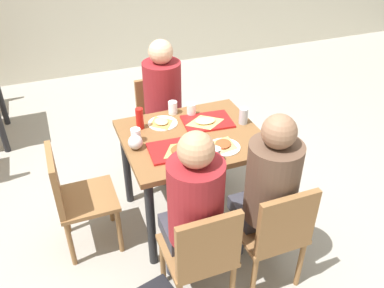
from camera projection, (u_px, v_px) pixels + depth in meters
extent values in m
cube|color=#9E998E|center=(192.00, 215.00, 3.30)|extent=(10.00, 10.00, 0.02)
cube|color=brown|center=(192.00, 137.00, 2.89)|extent=(0.98, 0.82, 0.04)
cylinder|color=black|center=(151.00, 225.00, 2.70)|extent=(0.06, 0.06, 0.73)
cylinder|color=black|center=(264.00, 194.00, 2.95)|extent=(0.06, 0.06, 0.73)
cylinder|color=black|center=(127.00, 166.00, 3.24)|extent=(0.06, 0.06, 0.73)
cylinder|color=black|center=(224.00, 145.00, 3.50)|extent=(0.06, 0.06, 0.73)
cube|color=olive|center=(197.00, 250.00, 2.44)|extent=(0.40, 0.40, 0.03)
cube|color=olive|center=(209.00, 247.00, 2.18)|extent=(0.38, 0.04, 0.40)
cylinder|color=olive|center=(163.00, 261.00, 2.64)|extent=(0.04, 0.04, 0.40)
cylinder|color=olive|center=(210.00, 247.00, 2.74)|extent=(0.04, 0.04, 0.40)
cylinder|color=olive|center=(232.00, 287.00, 2.48)|extent=(0.04, 0.04, 0.40)
cube|color=olive|center=(267.00, 229.00, 2.59)|extent=(0.40, 0.40, 0.03)
cube|color=olive|center=(287.00, 224.00, 2.33)|extent=(0.38, 0.04, 0.40)
cylinder|color=olive|center=(230.00, 241.00, 2.79)|extent=(0.04, 0.04, 0.40)
cylinder|color=olive|center=(273.00, 228.00, 2.89)|extent=(0.04, 0.04, 0.40)
cylinder|color=olive|center=(254.00, 279.00, 2.52)|extent=(0.04, 0.04, 0.40)
cylinder|color=olive|center=(300.00, 264.00, 2.63)|extent=(0.04, 0.04, 0.40)
cube|color=olive|center=(164.00, 128.00, 3.62)|extent=(0.40, 0.40, 0.03)
cube|color=olive|center=(157.00, 98.00, 3.64)|extent=(0.38, 0.04, 0.40)
cylinder|color=olive|center=(188.00, 154.00, 3.66)|extent=(0.04, 0.04, 0.40)
cylinder|color=olive|center=(152.00, 162.00, 3.56)|extent=(0.04, 0.04, 0.40)
cylinder|color=olive|center=(176.00, 136.00, 3.92)|extent=(0.04, 0.04, 0.40)
cylinder|color=olive|center=(142.00, 143.00, 3.82)|extent=(0.04, 0.04, 0.40)
cube|color=olive|center=(87.00, 199.00, 2.83)|extent=(0.40, 0.40, 0.03)
cube|color=olive|center=(55.00, 181.00, 2.66)|extent=(0.04, 0.38, 0.40)
cylinder|color=olive|center=(110.00, 201.00, 3.13)|extent=(0.04, 0.04, 0.40)
cylinder|color=olive|center=(120.00, 231.00, 2.87)|extent=(0.04, 0.04, 0.40)
cylinder|color=olive|center=(65.00, 212.00, 3.03)|extent=(0.04, 0.04, 0.40)
cylinder|color=olive|center=(71.00, 244.00, 2.77)|extent=(0.04, 0.04, 0.40)
cylinder|color=#383842|center=(173.00, 249.00, 2.71)|extent=(0.10, 0.10, 0.43)
cylinder|color=#383842|center=(195.00, 243.00, 2.76)|extent=(0.10, 0.10, 0.43)
cube|color=#383842|center=(189.00, 228.00, 2.51)|extent=(0.32, 0.28, 0.10)
cylinder|color=maroon|center=(196.00, 202.00, 2.25)|extent=(0.32, 0.32, 0.52)
sphere|color=tan|center=(196.00, 150.00, 2.06)|extent=(0.20, 0.20, 0.20)
cylinder|color=#383842|center=(238.00, 230.00, 2.85)|extent=(0.10, 0.10, 0.43)
cylinder|color=#383842|center=(258.00, 224.00, 2.90)|extent=(0.10, 0.10, 0.43)
cube|color=#383842|center=(258.00, 209.00, 2.65)|extent=(0.32, 0.28, 0.10)
cylinder|color=brown|center=(272.00, 182.00, 2.40)|extent=(0.32, 0.32, 0.52)
sphere|color=#8C664C|center=(279.00, 132.00, 2.20)|extent=(0.20, 0.20, 0.20)
cylinder|color=#383842|center=(181.00, 159.00, 3.58)|extent=(0.10, 0.10, 0.43)
cylinder|color=#383842|center=(164.00, 162.00, 3.53)|extent=(0.10, 0.10, 0.43)
cube|color=#383842|center=(168.00, 129.00, 3.48)|extent=(0.32, 0.28, 0.10)
cylinder|color=maroon|center=(163.00, 92.00, 3.40)|extent=(0.32, 0.32, 0.52)
sphere|color=#DBAD89|center=(161.00, 52.00, 3.21)|extent=(0.20, 0.20, 0.20)
cube|color=red|center=(176.00, 150.00, 2.71)|extent=(0.37, 0.28, 0.02)
cube|color=red|center=(207.00, 122.00, 3.02)|extent=(0.38, 0.29, 0.02)
cylinder|color=white|center=(163.00, 123.00, 3.00)|extent=(0.22, 0.22, 0.01)
cylinder|color=white|center=(224.00, 147.00, 2.74)|extent=(0.22, 0.22, 0.01)
pyramid|color=tan|center=(180.00, 149.00, 2.69)|extent=(0.24, 0.20, 0.01)
ellipsoid|color=#B74723|center=(180.00, 148.00, 2.68)|extent=(0.17, 0.14, 0.01)
pyramid|color=#DBAD60|center=(205.00, 122.00, 2.99)|extent=(0.23, 0.17, 0.01)
ellipsoid|color=#D8C67F|center=(205.00, 120.00, 2.98)|extent=(0.16, 0.12, 0.01)
pyramid|color=#C68C47|center=(161.00, 122.00, 3.00)|extent=(0.16, 0.18, 0.01)
ellipsoid|color=#D8C67F|center=(161.00, 121.00, 2.99)|extent=(0.11, 0.13, 0.01)
pyramid|color=#DBAD60|center=(223.00, 145.00, 2.75)|extent=(0.23, 0.23, 0.01)
ellipsoid|color=#B74723|center=(223.00, 144.00, 2.74)|extent=(0.16, 0.16, 0.01)
cylinder|color=white|center=(173.00, 108.00, 3.11)|extent=(0.07, 0.07, 0.10)
cylinder|color=white|center=(215.00, 155.00, 2.58)|extent=(0.07, 0.07, 0.10)
cylinder|color=white|center=(136.00, 135.00, 2.78)|extent=(0.07, 0.07, 0.10)
cylinder|color=white|center=(191.00, 110.00, 3.08)|extent=(0.07, 0.07, 0.10)
cylinder|color=#B7BCC6|center=(243.00, 116.00, 2.98)|extent=(0.07, 0.07, 0.12)
cylinder|color=red|center=(140.00, 118.00, 2.91)|extent=(0.06, 0.06, 0.16)
sphere|color=silver|center=(135.00, 142.00, 2.71)|extent=(0.10, 0.10, 0.10)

